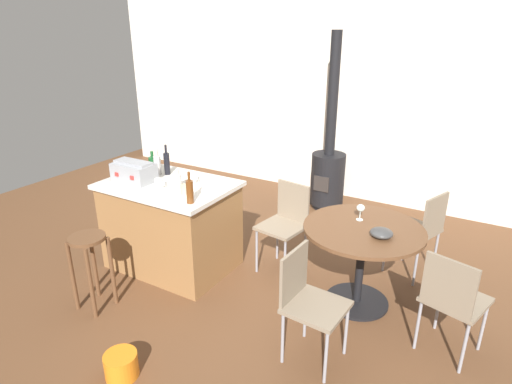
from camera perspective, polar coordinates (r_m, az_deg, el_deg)
The scene contains 22 objects.
ground_plane at distance 4.20m, azimuth -0.04°, elevation -11.94°, with size 8.80×8.80×0.00m, color brown.
back_wall at distance 6.02m, azimuth 13.10°, elevation 11.66°, with size 8.00×0.10×2.70m, color beige.
kitchen_island at distance 4.35m, azimuth -11.21°, elevation -4.32°, with size 1.24×0.87×0.89m.
wooden_stool at distance 3.90m, azimuth -21.25°, elevation -8.21°, with size 0.30×0.30×0.68m.
dining_table at distance 3.75m, azimuth 13.95°, elevation -7.00°, with size 1.00×1.00×0.74m.
folding_chair_near at distance 3.43m, azimuth 24.72°, elevation -12.67°, with size 0.50×0.50×0.85m.
folding_chair_far at distance 4.34m, azimuth 21.09°, elevation -4.40°, with size 0.51×0.51×0.88m.
folding_chair_left at distance 4.19m, azimuth 3.99°, elevation -3.80°, with size 0.46×0.46×0.88m.
folding_chair_right at distance 3.15m, azimuth 6.93°, elevation -13.83°, with size 0.43×0.43×0.85m.
wood_stove at distance 5.71m, azimuth 9.61°, elevation 3.13°, with size 0.44×0.45×2.26m.
toolbox at distance 4.29m, azimuth -15.96°, elevation 2.62°, with size 0.40×0.26×0.20m.
bottle_0 at distance 4.00m, azimuth -10.37°, elevation 1.43°, with size 0.07×0.07×0.19m.
bottle_1 at distance 3.65m, azimuth -8.82°, elevation 0.13°, with size 0.06×0.06×0.28m.
bottle_2 at distance 4.40m, azimuth -11.81°, elevation 3.80°, with size 0.06×0.06×0.31m.
bottle_3 at distance 4.43m, azimuth -13.02°, elevation 3.56°, with size 0.07×0.07×0.26m.
bottle_4 at distance 4.51m, azimuth -13.60°, elevation 3.64°, with size 0.08×0.08×0.22m.
cup_0 at distance 4.13m, azimuth -8.58°, elevation 1.91°, with size 0.12×0.08×0.11m.
cup_1 at distance 3.87m, azimuth -9.43°, elevation 0.34°, with size 0.12×0.08×0.09m.
cup_2 at distance 4.07m, azimuth -12.80°, elevation 1.16°, with size 0.11×0.08×0.09m.
wine_glass at distance 3.76m, azimuth 13.77°, elevation -2.15°, with size 0.07×0.07×0.14m.
serving_bowl at distance 3.53m, azimuth 16.39°, elevation -5.26°, with size 0.18×0.18×0.07m, color #383838.
plastic_bucket at distance 3.35m, azimuth -17.52°, elevation -21.17°, with size 0.23×0.23×0.18m, color orange.
Camera 1 is at (1.78, -3.03, 2.30)m, focal length 30.01 mm.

